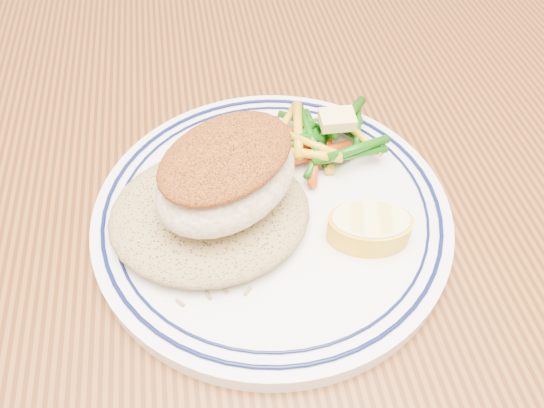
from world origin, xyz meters
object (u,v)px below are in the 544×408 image
(rice_pilaf, at_px, (209,210))
(fish_fillet, at_px, (227,174))
(vegetable_pile, at_px, (322,138))
(lemon_wedge, at_px, (369,227))
(dining_table, at_px, (289,314))
(plate, at_px, (272,213))

(rice_pilaf, xyz_separation_m, fish_fillet, (0.01, -0.00, 0.04))
(fish_fillet, height_order, vegetable_pile, fish_fillet)
(vegetable_pile, xyz_separation_m, lemon_wedge, (0.01, -0.09, -0.00))
(rice_pilaf, distance_m, vegetable_pile, 0.12)
(dining_table, distance_m, plate, 0.11)
(dining_table, relative_size, fish_fillet, 11.28)
(fish_fillet, bearing_deg, rice_pilaf, 179.91)
(vegetable_pile, bearing_deg, plate, -132.26)
(dining_table, height_order, vegetable_pile, vegetable_pile)
(vegetable_pile, bearing_deg, dining_table, -115.17)
(dining_table, distance_m, rice_pilaf, 0.14)
(plate, relative_size, vegetable_pile, 2.71)
(lemon_wedge, bearing_deg, vegetable_pile, 97.32)
(plate, bearing_deg, rice_pilaf, -173.76)
(plate, height_order, fish_fillet, fish_fillet)
(dining_table, relative_size, plate, 5.55)
(dining_table, xyz_separation_m, lemon_wedge, (0.05, -0.01, 0.12))
(plate, height_order, rice_pilaf, rice_pilaf)
(plate, relative_size, fish_fillet, 2.03)
(lemon_wedge, bearing_deg, rice_pilaf, 162.84)
(plate, bearing_deg, lemon_wedge, -31.76)
(rice_pilaf, bearing_deg, plate, 6.24)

